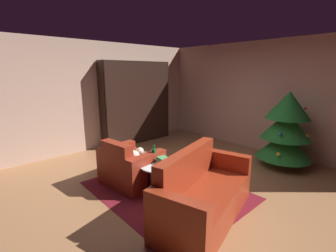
{
  "coord_description": "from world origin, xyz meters",
  "views": [
    {
      "loc": [
        2.62,
        -2.62,
        1.89
      ],
      "look_at": [
        -0.29,
        0.01,
        0.98
      ],
      "focal_mm": 25.18,
      "sensor_mm": 36.0,
      "label": 1
    }
  ],
  "objects_px": {
    "couch_red": "(203,196)",
    "decorated_tree": "(286,128)",
    "book_stack_on_table": "(163,161)",
    "coffee_table": "(160,167)",
    "bottle_on_table": "(154,155)",
    "bookshelf_unit": "(141,103)",
    "armchair_red": "(130,168)"
  },
  "relations": [
    {
      "from": "book_stack_on_table",
      "to": "couch_red",
      "type": "bearing_deg",
      "value": -5.03
    },
    {
      "from": "book_stack_on_table",
      "to": "coffee_table",
      "type": "bearing_deg",
      "value": -120.03
    },
    {
      "from": "book_stack_on_table",
      "to": "bottle_on_table",
      "type": "height_order",
      "value": "bottle_on_table"
    },
    {
      "from": "coffee_table",
      "to": "book_stack_on_table",
      "type": "distance_m",
      "value": 0.12
    },
    {
      "from": "armchair_red",
      "to": "decorated_tree",
      "type": "relative_size",
      "value": 0.67
    },
    {
      "from": "book_stack_on_table",
      "to": "decorated_tree",
      "type": "height_order",
      "value": "decorated_tree"
    },
    {
      "from": "armchair_red",
      "to": "coffee_table",
      "type": "bearing_deg",
      "value": 19.59
    },
    {
      "from": "coffee_table",
      "to": "bottle_on_table",
      "type": "bearing_deg",
      "value": 172.61
    },
    {
      "from": "coffee_table",
      "to": "decorated_tree",
      "type": "distance_m",
      "value": 2.71
    },
    {
      "from": "couch_red",
      "to": "bottle_on_table",
      "type": "relative_size",
      "value": 6.7
    },
    {
      "from": "coffee_table",
      "to": "book_stack_on_table",
      "type": "height_order",
      "value": "book_stack_on_table"
    },
    {
      "from": "couch_red",
      "to": "decorated_tree",
      "type": "distance_m",
      "value": 2.62
    },
    {
      "from": "book_stack_on_table",
      "to": "bottle_on_table",
      "type": "xyz_separation_m",
      "value": [
        -0.21,
        -0.03,
        0.05
      ]
    },
    {
      "from": "decorated_tree",
      "to": "bottle_on_table",
      "type": "bearing_deg",
      "value": -112.51
    },
    {
      "from": "couch_red",
      "to": "decorated_tree",
      "type": "bearing_deg",
      "value": 90.72
    },
    {
      "from": "book_stack_on_table",
      "to": "decorated_tree",
      "type": "bearing_deg",
      "value": 71.44
    },
    {
      "from": "coffee_table",
      "to": "bottle_on_table",
      "type": "xyz_separation_m",
      "value": [
        -0.18,
        0.02,
        0.16
      ]
    },
    {
      "from": "bookshelf_unit",
      "to": "book_stack_on_table",
      "type": "bearing_deg",
      "value": -29.02
    },
    {
      "from": "bookshelf_unit",
      "to": "couch_red",
      "type": "xyz_separation_m",
      "value": [
        3.45,
        -1.51,
        -0.74
      ]
    },
    {
      "from": "armchair_red",
      "to": "bookshelf_unit",
      "type": "bearing_deg",
      "value": 139.89
    },
    {
      "from": "armchair_red",
      "to": "bottle_on_table",
      "type": "height_order",
      "value": "armchair_red"
    },
    {
      "from": "couch_red",
      "to": "coffee_table",
      "type": "height_order",
      "value": "couch_red"
    },
    {
      "from": "bookshelf_unit",
      "to": "coffee_table",
      "type": "distance_m",
      "value": 3.02
    },
    {
      "from": "armchair_red",
      "to": "decorated_tree",
      "type": "bearing_deg",
      "value": 62.55
    },
    {
      "from": "bookshelf_unit",
      "to": "bottle_on_table",
      "type": "xyz_separation_m",
      "value": [
        2.37,
        -1.46,
        -0.47
      ]
    },
    {
      "from": "bookshelf_unit",
      "to": "armchair_red",
      "type": "relative_size",
      "value": 2.11
    },
    {
      "from": "couch_red",
      "to": "book_stack_on_table",
      "type": "height_order",
      "value": "couch_red"
    },
    {
      "from": "armchair_red",
      "to": "coffee_table",
      "type": "height_order",
      "value": "armchair_red"
    },
    {
      "from": "bookshelf_unit",
      "to": "bottle_on_table",
      "type": "relative_size",
      "value": 7.9
    },
    {
      "from": "couch_red",
      "to": "decorated_tree",
      "type": "height_order",
      "value": "decorated_tree"
    },
    {
      "from": "coffee_table",
      "to": "book_stack_on_table",
      "type": "bearing_deg",
      "value": 59.97
    },
    {
      "from": "book_stack_on_table",
      "to": "bookshelf_unit",
      "type": "bearing_deg",
      "value": 150.98
    }
  ]
}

